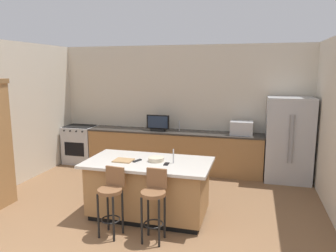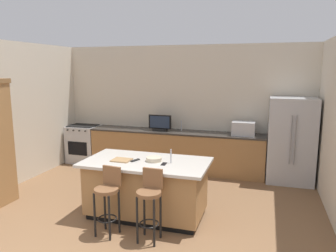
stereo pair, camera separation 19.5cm
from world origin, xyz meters
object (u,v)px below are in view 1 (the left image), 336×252
object	(u,v)px
microwave	(241,128)
cutting_board	(123,160)
fruit_bowl	(156,159)
cell_phone	(166,164)
refrigerator	(289,140)
tv_monitor	(158,124)
kitchen_island	(149,188)
tv_remote	(137,161)
bar_stool_right	(154,199)
range_oven	(81,144)
bar_stool_left	(111,196)

from	to	relation	value
microwave	cutting_board	distance (m)	3.05
fruit_bowl	cell_phone	world-z (taller)	fruit_bowl
refrigerator	tv_monitor	size ratio (longest dim) A/B	3.32
kitchen_island	tv_remote	size ratio (longest dim) A/B	11.58
fruit_bowl	cutting_board	bearing A→B (deg)	-167.06
bar_stool_right	cell_phone	distance (m)	0.69
fruit_bowl	cell_phone	bearing A→B (deg)	-28.88
refrigerator	cell_phone	size ratio (longest dim) A/B	11.82
range_oven	fruit_bowl	size ratio (longest dim) A/B	3.89
fruit_bowl	range_oven	bearing A→B (deg)	138.73
kitchen_island	fruit_bowl	distance (m)	0.49
kitchen_island	refrigerator	size ratio (longest dim) A/B	1.11
kitchen_island	cutting_board	size ratio (longest dim) A/B	6.71
tv_remote	cutting_board	size ratio (longest dim) A/B	0.58
bar_stool_right	fruit_bowl	xyz separation A→B (m)	(-0.19, 0.72, 0.35)
kitchen_island	bar_stool_left	xyz separation A→B (m)	(-0.31, -0.71, 0.12)
fruit_bowl	kitchen_island	bearing A→B (deg)	-168.54
tv_monitor	fruit_bowl	xyz separation A→B (m)	(0.68, -2.35, -0.15)
microwave	tv_remote	size ratio (longest dim) A/B	2.82
bar_stool_left	cutting_board	distance (m)	0.71
tv_monitor	bar_stool_right	bearing A→B (deg)	-74.12
tv_remote	bar_stool_left	bearing A→B (deg)	-80.18
cell_phone	tv_remote	xyz separation A→B (m)	(-0.49, 0.04, 0.01)
kitchen_island	cutting_board	world-z (taller)	cutting_board
tv_monitor	cell_phone	xyz separation A→B (m)	(0.88, -2.46, -0.18)
kitchen_island	cutting_board	xyz separation A→B (m)	(-0.38, -0.09, 0.45)
refrigerator	bar_stool_right	size ratio (longest dim) A/B	1.78
kitchen_island	bar_stool_right	size ratio (longest dim) A/B	1.98
cell_phone	cutting_board	xyz separation A→B (m)	(-0.70, -0.01, 0.01)
bar_stool_right	tv_remote	xyz separation A→B (m)	(-0.48, 0.65, 0.32)
kitchen_island	cell_phone	size ratio (longest dim) A/B	13.12
range_oven	tv_remote	distance (m)	3.51
microwave	bar_stool_right	xyz separation A→B (m)	(-1.01, -3.12, -0.48)
cutting_board	range_oven	bearing A→B (deg)	131.59
microwave	tv_monitor	size ratio (longest dim) A/B	0.90
tv_monitor	tv_remote	bearing A→B (deg)	-80.78
microwave	fruit_bowl	world-z (taller)	microwave
kitchen_island	fruit_bowl	bearing A→B (deg)	11.46
bar_stool_right	tv_remote	size ratio (longest dim) A/B	5.85
fruit_bowl	tv_remote	world-z (taller)	fruit_bowl
tv_monitor	bar_stool_right	xyz separation A→B (m)	(0.87, -3.07, -0.50)
bar_stool_left	cell_phone	bearing A→B (deg)	51.80
bar_stool_left	tv_remote	size ratio (longest dim) A/B	5.74
bar_stool_left	tv_remote	world-z (taller)	bar_stool_left
kitchen_island	microwave	size ratio (longest dim) A/B	4.10
range_oven	bar_stool_left	bearing A→B (deg)	-53.71
refrigerator	tv_monitor	xyz separation A→B (m)	(-2.86, 0.00, 0.21)
cell_phone	tv_monitor	bearing A→B (deg)	106.71
fruit_bowl	microwave	bearing A→B (deg)	63.49
kitchen_island	tv_monitor	size ratio (longest dim) A/B	3.69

